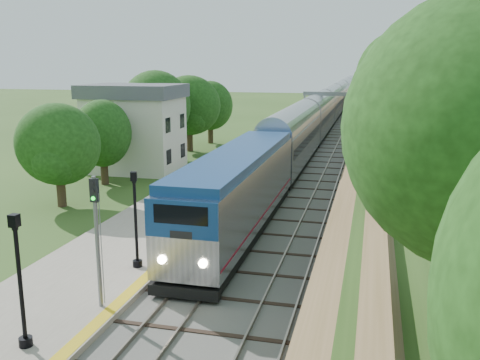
% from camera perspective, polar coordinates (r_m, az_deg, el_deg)
% --- Properties ---
extents(ground, '(320.00, 320.00, 0.00)m').
position_cam_1_polar(ground, '(19.80, -10.54, -18.14)').
color(ground, '#2D4C19').
rests_on(ground, ground).
extents(trackbed, '(9.50, 170.00, 0.28)m').
position_cam_1_polar(trackbed, '(76.23, 9.90, 4.83)').
color(trackbed, '#4C4944').
rests_on(trackbed, ground).
extents(platform, '(6.40, 68.00, 0.38)m').
position_cam_1_polar(platform, '(35.22, -7.53, -3.81)').
color(platform, gray).
rests_on(platform, ground).
extents(yellow_stripe, '(0.55, 68.00, 0.01)m').
position_cam_1_polar(yellow_stripe, '(34.25, -3.08, -3.85)').
color(yellow_stripe, gold).
rests_on(yellow_stripe, platform).
extents(embankment, '(10.64, 170.00, 11.70)m').
position_cam_1_polar(embankment, '(75.87, 16.28, 5.92)').
color(embankment, brown).
rests_on(embankment, ground).
extents(station_building, '(8.60, 6.60, 8.00)m').
position_cam_1_polar(station_building, '(50.52, -11.17, 5.54)').
color(station_building, beige).
rests_on(station_building, ground).
extents(signal_gantry, '(8.40, 0.38, 6.20)m').
position_cam_1_polar(signal_gantry, '(70.74, 10.11, 8.11)').
color(signal_gantry, slate).
rests_on(signal_gantry, ground).
extents(trees_behind_platform, '(7.82, 53.32, 7.21)m').
position_cam_1_polar(trees_behind_platform, '(40.92, -13.12, 4.48)').
color(trees_behind_platform, '#332316').
rests_on(trees_behind_platform, ground).
extents(train, '(3.21, 150.37, 4.72)m').
position_cam_1_polar(train, '(94.28, 9.58, 7.71)').
color(train, black).
rests_on(train, trackbed).
extents(lamppost_mid, '(0.47, 0.47, 4.75)m').
position_cam_1_polar(lamppost_mid, '(19.90, -22.35, -10.70)').
color(lamppost_mid, black).
rests_on(lamppost_mid, platform).
extents(lamppost_far, '(0.46, 0.46, 4.66)m').
position_cam_1_polar(lamppost_far, '(25.84, -11.05, -4.75)').
color(lamppost_far, black).
rests_on(lamppost_far, platform).
extents(signal_platform, '(0.31, 0.25, 5.37)m').
position_cam_1_polar(signal_platform, '(21.70, -15.06, -4.94)').
color(signal_platform, slate).
rests_on(signal_platform, platform).
extents(signal_farside, '(0.34, 0.27, 6.20)m').
position_cam_1_polar(signal_farside, '(36.19, 11.96, 2.52)').
color(signal_farside, slate).
rests_on(signal_farside, ground).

